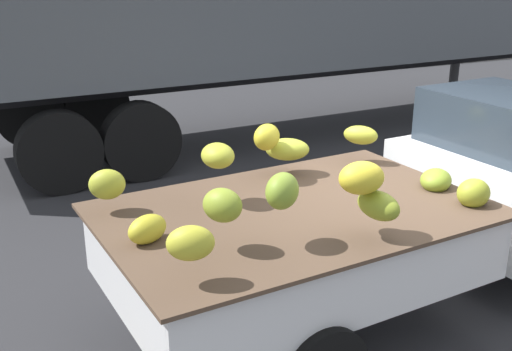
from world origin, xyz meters
TOP-DOWN VIEW (x-y plane):
  - ground at (0.00, 0.00)m, footprint 220.00×220.00m
  - curb_strip at (0.00, 10.07)m, footprint 80.00×0.80m
  - pickup_truck at (0.83, -0.15)m, footprint 5.20×2.18m

SIDE VIEW (x-z plane):
  - ground at x=0.00m, z-range 0.00..0.00m
  - curb_strip at x=0.00m, z-range 0.00..0.16m
  - pickup_truck at x=0.83m, z-range 0.04..1.74m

